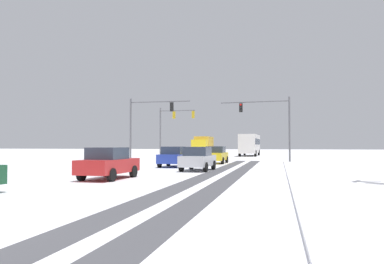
{
  "coord_description": "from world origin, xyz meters",
  "views": [
    {
      "loc": [
        6.88,
        -5.8,
        1.75
      ],
      "look_at": [
        0.0,
        24.27,
        2.8
      ],
      "focal_mm": 35.62,
      "sensor_mm": 36.0,
      "label": 1
    }
  ],
  "objects_px": {
    "traffic_signal_near_left": "(147,118)",
    "car_blue_second": "(174,157)",
    "traffic_signal_far_left": "(172,123)",
    "car_red_fourth": "(109,163)",
    "car_silver_third": "(198,159)",
    "traffic_signal_near_right": "(269,118)",
    "box_truck_delivery": "(203,146)",
    "bus_oncoming": "(250,143)",
    "car_yellow_cab_lead": "(216,155)"
  },
  "relations": [
    {
      "from": "traffic_signal_near_right",
      "to": "bus_oncoming",
      "type": "distance_m",
      "value": 23.46
    },
    {
      "from": "traffic_signal_far_left",
      "to": "traffic_signal_near_right",
      "type": "bearing_deg",
      "value": -32.5
    },
    {
      "from": "traffic_signal_near_right",
      "to": "traffic_signal_far_left",
      "type": "height_order",
      "value": "same"
    },
    {
      "from": "car_yellow_cab_lead",
      "to": "car_silver_third",
      "type": "distance_m",
      "value": 10.16
    },
    {
      "from": "traffic_signal_near_left",
      "to": "bus_oncoming",
      "type": "distance_m",
      "value": 26.66
    },
    {
      "from": "car_silver_third",
      "to": "box_truck_delivery",
      "type": "bearing_deg",
      "value": 100.59
    },
    {
      "from": "traffic_signal_near_left",
      "to": "car_blue_second",
      "type": "xyz_separation_m",
      "value": [
        4.84,
        -7.18,
        -3.63
      ]
    },
    {
      "from": "traffic_signal_near_left",
      "to": "traffic_signal_far_left",
      "type": "height_order",
      "value": "same"
    },
    {
      "from": "traffic_signal_far_left",
      "to": "car_yellow_cab_lead",
      "type": "height_order",
      "value": "traffic_signal_far_left"
    },
    {
      "from": "traffic_signal_near_left",
      "to": "box_truck_delivery",
      "type": "distance_m",
      "value": 20.28
    },
    {
      "from": "car_blue_second",
      "to": "car_silver_third",
      "type": "relative_size",
      "value": 0.99
    },
    {
      "from": "traffic_signal_far_left",
      "to": "car_red_fourth",
      "type": "distance_m",
      "value": 28.99
    },
    {
      "from": "car_yellow_cab_lead",
      "to": "bus_oncoming",
      "type": "height_order",
      "value": "bus_oncoming"
    },
    {
      "from": "traffic_signal_far_left",
      "to": "car_blue_second",
      "type": "relative_size",
      "value": 1.58
    },
    {
      "from": "traffic_signal_near_left",
      "to": "car_blue_second",
      "type": "height_order",
      "value": "traffic_signal_near_left"
    },
    {
      "from": "traffic_signal_near_right",
      "to": "traffic_signal_near_left",
      "type": "height_order",
      "value": "same"
    },
    {
      "from": "car_red_fourth",
      "to": "car_blue_second",
      "type": "bearing_deg",
      "value": 88.31
    },
    {
      "from": "traffic_signal_near_right",
      "to": "traffic_signal_near_left",
      "type": "distance_m",
      "value": 12.31
    },
    {
      "from": "traffic_signal_near_right",
      "to": "box_truck_delivery",
      "type": "distance_m",
      "value": 20.83
    },
    {
      "from": "car_yellow_cab_lead",
      "to": "box_truck_delivery",
      "type": "distance_m",
      "value": 21.69
    },
    {
      "from": "car_yellow_cab_lead",
      "to": "car_silver_third",
      "type": "height_order",
      "value": "same"
    },
    {
      "from": "car_red_fourth",
      "to": "bus_oncoming",
      "type": "xyz_separation_m",
      "value": [
        3.97,
        43.56,
        1.18
      ]
    },
    {
      "from": "traffic_signal_near_right",
      "to": "car_yellow_cab_lead",
      "type": "distance_m",
      "value": 6.84
    },
    {
      "from": "bus_oncoming",
      "to": "car_red_fourth",
      "type": "bearing_deg",
      "value": -95.21
    },
    {
      "from": "traffic_signal_near_left",
      "to": "box_truck_delivery",
      "type": "xyz_separation_m",
      "value": [
        1.84,
        20.0,
        -2.81
      ]
    },
    {
      "from": "car_blue_second",
      "to": "box_truck_delivery",
      "type": "height_order",
      "value": "box_truck_delivery"
    },
    {
      "from": "car_silver_third",
      "to": "box_truck_delivery",
      "type": "distance_m",
      "value": 31.68
    },
    {
      "from": "car_blue_second",
      "to": "car_red_fourth",
      "type": "height_order",
      "value": "same"
    },
    {
      "from": "car_silver_third",
      "to": "traffic_signal_near_right",
      "type": "bearing_deg",
      "value": 71.35
    },
    {
      "from": "car_blue_second",
      "to": "bus_oncoming",
      "type": "height_order",
      "value": "bus_oncoming"
    },
    {
      "from": "traffic_signal_near_right",
      "to": "car_blue_second",
      "type": "relative_size",
      "value": 1.68
    },
    {
      "from": "car_silver_third",
      "to": "traffic_signal_near_left",
      "type": "bearing_deg",
      "value": 124.52
    },
    {
      "from": "car_yellow_cab_lead",
      "to": "box_truck_delivery",
      "type": "height_order",
      "value": "box_truck_delivery"
    },
    {
      "from": "traffic_signal_near_left",
      "to": "car_red_fourth",
      "type": "bearing_deg",
      "value": -76.23
    },
    {
      "from": "traffic_signal_near_left",
      "to": "bus_oncoming",
      "type": "height_order",
      "value": "traffic_signal_near_left"
    },
    {
      "from": "traffic_signal_near_right",
      "to": "box_truck_delivery",
      "type": "xyz_separation_m",
      "value": [
        -10.29,
        17.88,
        -2.85
      ]
    },
    {
      "from": "car_red_fourth",
      "to": "box_truck_delivery",
      "type": "bearing_deg",
      "value": 93.99
    },
    {
      "from": "bus_oncoming",
      "to": "car_yellow_cab_lead",
      "type": "bearing_deg",
      "value": -92.67
    },
    {
      "from": "car_yellow_cab_lead",
      "to": "car_blue_second",
      "type": "relative_size",
      "value": 1.0
    },
    {
      "from": "traffic_signal_near_right",
      "to": "car_blue_second",
      "type": "xyz_separation_m",
      "value": [
        -7.29,
        -9.29,
        -3.66
      ]
    },
    {
      "from": "bus_oncoming",
      "to": "traffic_signal_far_left",
      "type": "bearing_deg",
      "value": -119.68
    },
    {
      "from": "traffic_signal_near_left",
      "to": "traffic_signal_far_left",
      "type": "distance_m",
      "value": 9.96
    },
    {
      "from": "traffic_signal_far_left",
      "to": "car_blue_second",
      "type": "bearing_deg",
      "value": -73.67
    },
    {
      "from": "car_blue_second",
      "to": "car_red_fourth",
      "type": "xyz_separation_m",
      "value": [
        -0.33,
        -11.23,
        0.0
      ]
    },
    {
      "from": "traffic_signal_near_right",
      "to": "box_truck_delivery",
      "type": "relative_size",
      "value": 0.93
    },
    {
      "from": "car_silver_third",
      "to": "car_red_fourth",
      "type": "bearing_deg",
      "value": -113.41
    },
    {
      "from": "traffic_signal_near_left",
      "to": "car_blue_second",
      "type": "relative_size",
      "value": 1.58
    },
    {
      "from": "car_yellow_cab_lead",
      "to": "box_truck_delivery",
      "type": "bearing_deg",
      "value": 104.5
    },
    {
      "from": "car_blue_second",
      "to": "bus_oncoming",
      "type": "xyz_separation_m",
      "value": [
        3.64,
        32.33,
        1.18
      ]
    },
    {
      "from": "car_blue_second",
      "to": "traffic_signal_near_left",
      "type": "bearing_deg",
      "value": 124.0
    }
  ]
}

